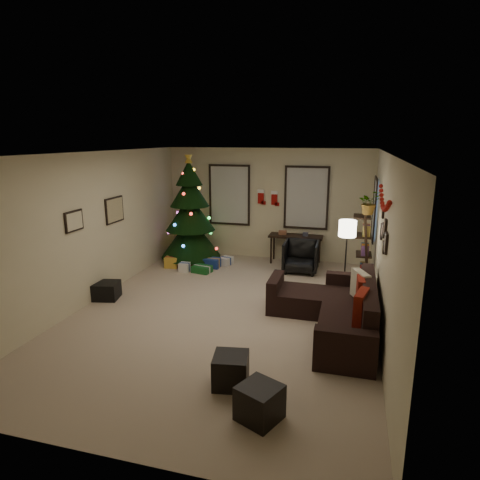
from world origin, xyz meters
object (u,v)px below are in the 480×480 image
desk (296,239)px  desk_chair (301,256)px  christmas_tree (190,217)px  sofa (336,311)px  bookshelf (365,249)px

desk → desk_chair: bearing=-72.0°
desk → desk_chair: 0.73m
christmas_tree → sofa: (3.56, -2.77, -0.83)m
christmas_tree → desk_chair: 2.77m
sofa → desk: size_ratio=2.00×
sofa → desk: sofa is taller
bookshelf → desk_chair: bearing=151.2°
desk_chair → bookshelf: bearing=-29.8°
sofa → desk_chair: size_ratio=3.54×
christmas_tree → bookshelf: size_ratio=1.56×
christmas_tree → sofa: size_ratio=1.05×
desk → bookshelf: (1.54, -1.38, 0.22)m
sofa → bookshelf: bearing=77.3°
desk_chair → christmas_tree: bearing=176.6°
christmas_tree → desk_chair: bearing=-2.4°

